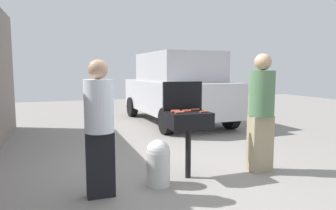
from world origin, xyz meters
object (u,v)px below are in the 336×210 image
object	(u,v)px
person_left	(99,124)
person_right	(261,109)
propane_tank	(158,162)
bbq_grill	(188,122)
hot_dog_1	(195,110)
hot_dog_6	(176,111)
hot_dog_0	(180,112)
hot_dog_2	(175,111)
parked_minivan	(176,88)
hot_dog_3	(186,110)
hot_dog_5	(187,111)
hot_dog_4	(179,112)
hot_dog_7	(204,112)

from	to	relation	value
person_left	person_right	size ratio (longest dim) A/B	0.93
propane_tank	bbq_grill	bearing A→B (deg)	14.67
hot_dog_1	hot_dog_6	xyz separation A→B (m)	(-0.34, -0.10, 0.00)
hot_dog_0	person_left	bearing A→B (deg)	-171.37
hot_dog_2	person_left	xyz separation A→B (m)	(-1.11, -0.36, -0.06)
hot_dog_2	parked_minivan	bearing A→B (deg)	68.56
hot_dog_3	hot_dog_5	bearing A→B (deg)	-109.94
hot_dog_3	hot_dog_5	xyz separation A→B (m)	(-0.04, -0.10, 0.00)
propane_tank	hot_dog_3	bearing A→B (deg)	24.83
hot_dog_6	person_right	xyz separation A→B (m)	(1.31, -0.15, 0.00)
hot_dog_2	hot_dog_3	world-z (taller)	same
hot_dog_3	hot_dog_5	distance (m)	0.11
hot_dog_4	hot_dog_7	size ratio (longest dim) A/B	1.00
hot_dog_0	hot_dog_7	xyz separation A→B (m)	(0.35, -0.03, 0.00)
parked_minivan	hot_dog_3	bearing A→B (deg)	68.20
bbq_grill	hot_dog_2	distance (m)	0.25
bbq_grill	hot_dog_1	bearing A→B (deg)	39.10
hot_dog_6	hot_dog_7	world-z (taller)	same
hot_dog_4	hot_dog_6	bearing A→B (deg)	122.63
parked_minivan	hot_dog_1	bearing A→B (deg)	69.87
bbq_grill	hot_dog_6	world-z (taller)	hot_dog_6
hot_dog_4	person_right	size ratio (longest dim) A/B	0.07
hot_dog_0	parked_minivan	bearing A→B (deg)	69.27
hot_dog_7	propane_tank	bearing A→B (deg)	-178.75
bbq_grill	person_left	world-z (taller)	person_left
hot_dog_4	parked_minivan	distance (m)	4.78
hot_dog_7	person_right	size ratio (longest dim) A/B	0.07
hot_dog_3	person_right	world-z (taller)	person_right
hot_dog_4	hot_dog_5	size ratio (longest dim) A/B	1.00
hot_dog_4	propane_tank	world-z (taller)	hot_dog_4
hot_dog_4	hot_dog_0	bearing A→B (deg)	-104.75
hot_dog_1	hot_dog_3	bearing A→B (deg)	-169.32
hot_dog_7	parked_minivan	bearing A→B (deg)	73.37
bbq_grill	hot_dog_1	distance (m)	0.26
propane_tank	hot_dog_2	bearing A→B (deg)	35.65
hot_dog_4	person_left	xyz separation A→B (m)	(-1.12, -0.23, -0.06)
bbq_grill	hot_dog_2	bearing A→B (deg)	142.95
hot_dog_4	hot_dog_7	world-z (taller)	same
hot_dog_2	hot_dog_4	bearing A→B (deg)	-88.02
hot_dog_0	person_left	xyz separation A→B (m)	(-1.10, -0.17, -0.06)
hot_dog_2	hot_dog_5	world-z (taller)	same
hot_dog_0	hot_dog_6	distance (m)	0.12
bbq_grill	person_right	bearing A→B (deg)	-5.66
hot_dog_5	parked_minivan	distance (m)	4.71
bbq_grill	hot_dog_0	size ratio (longest dim) A/B	7.30
hot_dog_7	person_right	world-z (taller)	person_right
propane_tank	hot_dog_4	bearing A→B (deg)	17.94
person_left	person_right	world-z (taller)	person_right
parked_minivan	person_right	bearing A→B (deg)	82.48
hot_dog_1	hot_dog_5	xyz separation A→B (m)	(-0.19, -0.13, 0.00)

